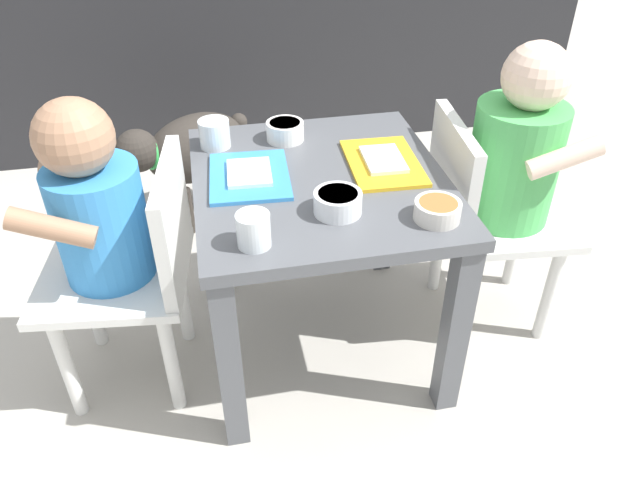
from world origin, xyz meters
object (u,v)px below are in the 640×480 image
object	(u,v)px
water_cup_left	(254,232)
veggie_bowl_far	(338,202)
water_cup_right	(215,135)
cereal_bowl_right_side	(437,210)
cereal_bowl_left_side	(285,130)
seated_child_right	(509,163)
food_tray_right	(383,162)
dog	(190,151)
dining_table	(320,213)
food_tray_left	(249,175)
seated_child_left	(107,221)

from	to	relation	value
water_cup_left	veggie_bowl_far	world-z (taller)	water_cup_left
water_cup_left	water_cup_right	size ratio (longest dim) A/B	0.91
water_cup_left	cereal_bowl_right_side	bearing A→B (deg)	2.31
water_cup_left	cereal_bowl_left_side	world-z (taller)	water_cup_left
seated_child_right	food_tray_right	distance (m)	0.27
water_cup_left	veggie_bowl_far	xyz separation A→B (m)	(0.16, 0.07, -0.00)
dog	cereal_bowl_right_side	size ratio (longest dim) A/B	4.79
dining_table	dog	bearing A→B (deg)	113.99
food_tray_left	water_cup_right	xyz separation A→B (m)	(-0.06, 0.15, 0.02)
veggie_bowl_far	cereal_bowl_right_side	size ratio (longest dim) A/B	1.05
food_tray_right	seated_child_right	bearing A→B (deg)	-2.85
seated_child_right	dog	distance (m)	0.89
seated_child_left	seated_child_right	bearing A→B (deg)	2.55
cereal_bowl_right_side	veggie_bowl_far	bearing A→B (deg)	161.45
dog	dining_table	bearing A→B (deg)	-66.01
seated_child_left	dog	xyz separation A→B (m)	(0.15, 0.60, -0.18)
seated_child_right	water_cup_right	xyz separation A→B (m)	(-0.60, 0.16, 0.04)
food_tray_left	water_cup_left	distance (m)	0.22
food_tray_right	veggie_bowl_far	distance (m)	0.20
seated_child_right	water_cup_right	bearing A→B (deg)	164.75
seated_child_left	dog	size ratio (longest dim) A/B	1.62
dining_table	cereal_bowl_right_side	size ratio (longest dim) A/B	6.52
seated_child_left	food_tray_right	world-z (taller)	seated_child_left
dog	water_cup_right	size ratio (longest dim) A/B	6.06
dining_table	food_tray_right	distance (m)	0.16
seated_child_right	veggie_bowl_far	xyz separation A→B (m)	(-0.40, -0.14, 0.04)
water_cup_left	water_cup_right	bearing A→B (deg)	96.09
water_cup_right	cereal_bowl_right_side	xyz separation A→B (m)	(0.36, -0.36, -0.01)
food_tray_left	dog	bearing A→B (deg)	102.47
dining_table	water_cup_left	distance (m)	0.27
seated_child_left	veggie_bowl_far	size ratio (longest dim) A/B	7.41
food_tray_left	water_cup_right	world-z (taller)	water_cup_right
water_cup_left	dining_table	bearing A→B (deg)	52.64
seated_child_left	veggie_bowl_far	bearing A→B (deg)	-14.17
dog	water_cup_right	xyz separation A→B (m)	(0.07, -0.40, 0.23)
seated_child_right	cereal_bowl_right_side	size ratio (longest dim) A/B	8.12
food_tray_left	seated_child_right	bearing A→B (deg)	-1.43
seated_child_right	water_cup_left	world-z (taller)	seated_child_right
seated_child_right	cereal_bowl_left_side	world-z (taller)	seated_child_right
veggie_bowl_far	cereal_bowl_left_side	bearing A→B (deg)	98.65
seated_child_right	cereal_bowl_left_side	bearing A→B (deg)	159.94
water_cup_right	cereal_bowl_left_side	distance (m)	0.15
cereal_bowl_right_side	seated_child_left	bearing A→B (deg)	164.56
seated_child_right	cereal_bowl_right_side	bearing A→B (deg)	-140.43
seated_child_left	veggie_bowl_far	xyz separation A→B (m)	(0.41, -0.10, 0.05)
seated_child_left	cereal_bowl_left_side	distance (m)	0.42
food_tray_left	cereal_bowl_left_side	distance (m)	0.18
seated_child_left	cereal_bowl_right_side	world-z (taller)	seated_child_left
seated_child_right	water_cup_left	distance (m)	0.60
food_tray_left	dining_table	bearing A→B (deg)	-10.20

